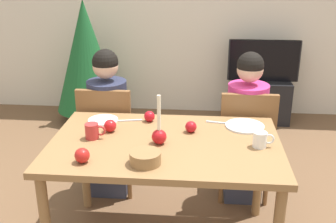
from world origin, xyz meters
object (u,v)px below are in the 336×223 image
object	(u,v)px
person_left_child	(109,126)
person_right_child	(246,130)
chair_right	(246,139)
mug_right	(260,140)
bowl_walnuts	(145,158)
candle_centerpiece	(159,134)
tv_stand	(260,100)
apple_far_edge	(149,116)
christmas_tree	(86,56)
apple_by_left_plate	(82,155)
plate_right	(245,126)
tv	(264,61)
chair_left	(108,134)
mug_left	(92,131)
plate_left	(103,120)
dining_table	(165,154)
apple_by_right_mug	(110,126)
apple_near_candle	(191,127)

from	to	relation	value
person_left_child	person_right_child	size ratio (longest dim) A/B	1.00
chair_right	mug_right	bearing A→B (deg)	-88.95
person_right_child	bowl_walnuts	bearing A→B (deg)	-124.33
person_left_child	candle_centerpiece	distance (m)	0.85
tv_stand	apple_far_edge	bearing A→B (deg)	-117.35
christmas_tree	candle_centerpiece	bearing A→B (deg)	-64.18
mug_right	apple_by_left_plate	xyz separation A→B (m)	(-0.99, -0.28, -0.01)
bowl_walnuts	apple_by_left_plate	xyz separation A→B (m)	(-0.34, -0.02, 0.01)
person_left_child	candle_centerpiece	xyz separation A→B (m)	(0.47, -0.67, 0.24)
tv_stand	apple_by_left_plate	bearing A→B (deg)	-116.79
candle_centerpiece	chair_right	bearing A→B (deg)	47.43
person_right_child	candle_centerpiece	world-z (taller)	person_right_child
candle_centerpiece	plate_right	distance (m)	0.62
christmas_tree	apple_by_left_plate	distance (m)	2.54
apple_by_left_plate	person_left_child	bearing A→B (deg)	94.67
chair_right	candle_centerpiece	world-z (taller)	candle_centerpiece
christmas_tree	person_right_child	bearing A→B (deg)	-42.56
tv	apple_far_edge	size ratio (longest dim) A/B	10.72
chair_left	person_right_child	world-z (taller)	person_right_child
mug_left	apple_far_edge	xyz separation A→B (m)	(0.31, 0.30, -0.01)
mug_left	plate_left	bearing A→B (deg)	90.70
dining_table	plate_left	distance (m)	0.55
candle_centerpiece	apple_far_edge	world-z (taller)	candle_centerpiece
candle_centerpiece	apple_far_edge	xyz separation A→B (m)	(-0.10, 0.35, -0.03)
person_left_child	christmas_tree	xyz separation A→B (m)	(-0.58, 1.50, 0.19)
dining_table	plate_left	xyz separation A→B (m)	(-0.45, 0.29, 0.09)
apple_by_left_plate	christmas_tree	bearing A→B (deg)	105.11
candle_centerpiece	apple_by_left_plate	xyz separation A→B (m)	(-0.39, -0.27, -0.02)
person_right_child	apple_by_right_mug	world-z (taller)	person_right_child
chair_right	apple_far_edge	bearing A→B (deg)	-157.02
chair_left	apple_far_edge	distance (m)	0.54
mug_right	apple_far_edge	world-z (taller)	mug_right
chair_left	candle_centerpiece	bearing A→B (deg)	-53.70
person_right_child	plate_left	bearing A→B (deg)	-161.01
bowl_walnuts	person_right_child	bearing A→B (deg)	55.67
mug_left	apple_near_candle	distance (m)	0.62
chair_right	mug_left	size ratio (longest dim) A/B	7.00
chair_right	apple_by_left_plate	size ratio (longest dim) A/B	10.74
plate_left	mug_left	size ratio (longest dim) A/B	1.59
tv_stand	mug_right	distance (m)	2.41
plate_right	bowl_walnuts	size ratio (longest dim) A/B	1.48
plate_right	bowl_walnuts	world-z (taller)	bowl_walnuts
dining_table	person_left_child	xyz separation A→B (m)	(-0.50, 0.64, -0.10)
tv	chair_left	bearing A→B (deg)	-129.41
plate_right	apple_near_candle	bearing A→B (deg)	-161.38
chair_right	person_right_child	xyz separation A→B (m)	(0.00, 0.03, 0.06)
chair_right	dining_table	bearing A→B (deg)	-132.30
person_right_child	mug_left	bearing A→B (deg)	-147.89
apple_near_candle	mug_left	bearing A→B (deg)	-166.25
mug_left	person_right_child	bearing A→B (deg)	32.11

